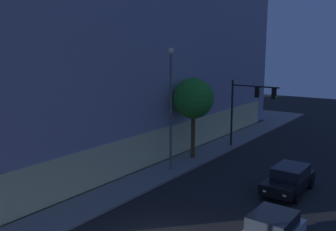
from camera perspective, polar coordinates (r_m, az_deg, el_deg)
modern_building at (r=41.12m, az=-16.46°, el=9.79°), size 37.57×31.29×17.94m
traffic_light_far_corner at (r=33.15m, az=12.37°, el=2.19°), size 0.51×4.44×6.04m
street_lamp_sidewalk at (r=26.36m, az=0.43°, el=3.05°), size 0.44×0.44×8.81m
sidewalk_tree at (r=29.67m, az=3.93°, el=2.60°), size 3.29×3.29×6.51m
car_black at (r=24.83m, az=18.11°, el=-9.24°), size 4.80×2.30×1.60m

